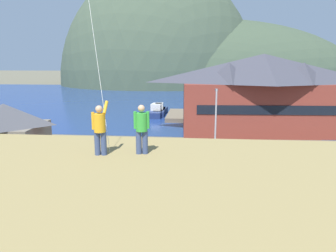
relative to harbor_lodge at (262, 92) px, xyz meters
The scene contains 21 objects.
ground_plane 25.37m from the harbor_lodge, 119.25° to the right, with size 600.00×600.00×0.00m, color #66604C.
parking_lot_pad 21.25m from the harbor_lodge, 126.07° to the right, with size 40.00×20.00×0.10m, color gray.
bay_water 40.59m from the harbor_lodge, 107.52° to the left, with size 360.00×84.00×0.03m, color navy.
far_hill_west_ridge 94.74m from the harbor_lodge, 105.13° to the left, with size 81.15×71.46×93.70m, color #42513D.
far_hill_east_peak 93.54m from the harbor_lodge, 91.98° to the left, with size 122.31×69.05×52.54m, color #3D4C38.
harbor_lodge is the anchor object (origin of this frame).
storage_shed_near_lot 29.64m from the harbor_lodge, 149.62° to the right, with size 7.08×6.59×5.49m.
wharf_dock 16.17m from the harbor_lodge, 138.64° to the left, with size 3.20×10.11×0.70m.
moored_boat_wharfside 19.58m from the harbor_lodge, 142.51° to the left, with size 2.98×7.64×2.16m.
moored_boat_outer_mooring 13.23m from the harbor_lodge, 131.02° to the left, with size 2.42×6.76×2.16m.
moored_boat_inner_slip 19.68m from the harbor_lodge, 140.61° to the left, with size 2.06×5.86×2.16m.
parked_car_lone_by_shed 14.91m from the harbor_lodge, 80.14° to the right, with size 4.27×2.19×1.82m.
parked_car_front_row_red 24.60m from the harbor_lodge, 115.20° to the right, with size 4.30×2.25×1.82m.
parked_car_mid_row_near 17.71m from the harbor_lodge, 119.65° to the right, with size 4.22×2.10×1.82m.
parked_car_corner_spot 30.20m from the harbor_lodge, 135.67° to the right, with size 4.36×2.38×1.82m.
parked_car_mid_row_far 22.41m from the harbor_lodge, 102.57° to the right, with size 4.31×2.28×1.82m.
parked_car_back_row_left 24.40m from the harbor_lodge, 137.72° to the right, with size 4.25×2.16×1.82m.
parked_car_front_row_end 15.26m from the harbor_lodge, 103.30° to the right, with size 4.30×2.26×1.82m.
parking_light_pole 12.93m from the harbor_lodge, 120.48° to the right, with size 0.24×0.78×6.50m.
person_kite_flyer 32.66m from the harbor_lodge, 111.02° to the right, with size 0.52×0.67×1.86m.
person_companion 31.93m from the harbor_lodge, 108.83° to the right, with size 0.54×0.40×1.74m.
Camera 1 is at (3.69, -18.86, 9.12)m, focal length 32.84 mm.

